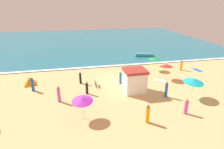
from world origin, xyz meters
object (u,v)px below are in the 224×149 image
Objects in this scene: parked_bicycle at (96,83)px; beachgoer_0 at (120,78)px; lifeguard_cabana at (135,81)px; beachgoer_7 at (33,85)px; beachgoer_5 at (129,77)px; beachgoer_8 at (166,90)px; beachgoer_1 at (181,66)px; beach_umbrella_0 at (166,65)px; beach_umbrella_2 at (82,99)px; beachgoer_2 at (87,88)px; beachgoer_3 at (148,114)px; beachgoer_9 at (80,78)px; small_boat_0 at (144,55)px; beach_umbrella_1 at (194,81)px; beach_tent at (30,81)px; beachgoer_6 at (186,107)px; beachgoer_4 at (59,94)px; beach_umbrella_4 at (154,58)px.

parked_bicycle is 3.32m from beachgoer_0.
beachgoer_7 is (-11.89, 2.76, -0.62)m from lifeguard_cabana.
beachgoer_5 reaches higher than beachgoer_8.
beachgoer_5 is (-9.39, -3.10, 0.14)m from beachgoer_1.
beachgoer_8 is at bearing -115.96° from beach_umbrella_0.
beach_umbrella_2 is at bearing -166.32° from beachgoer_8.
beachgoer_3 is (4.73, -6.79, 0.06)m from beachgoer_2.
parked_bicycle is 7.58m from beachgoer_7.
parked_bicycle is at bearing -33.18° from beachgoer_9.
small_boat_0 is (-2.81, 8.66, -0.36)m from beachgoer_1.
beach_umbrella_1 is 1.23× the size of beach_tent.
beachgoer_3 is (11.71, -10.98, 0.32)m from beach_tent.
beachgoer_6 is 0.95× the size of beachgoer_9.
beachgoer_3 is at bearing -68.54° from parked_bicycle.
beachgoer_2 is 3.34m from beachgoer_4.
beachgoer_3 reaches higher than beachgoer_7.
beachgoer_6 is at bearing -28.96° from beachgoer_7.
beachgoer_3 reaches higher than small_boat_0.
beachgoer_9 reaches higher than beachgoer_1.
beach_umbrella_4 is at bearing 92.66° from beach_umbrella_1.
beachgoer_7 is 0.48× the size of small_boat_0.
parked_bicycle is (-4.32, 2.61, -1.05)m from lifeguard_cabana.
beachgoer_8 is at bearing -102.76° from small_boat_0.
beach_umbrella_0 is at bearing 11.94° from beachgoer_2.
beachgoer_5 is (-5.17, -3.94, -1.06)m from beach_umbrella_4.
beachgoer_5 is 6.44m from beachgoer_9.
lifeguard_cabana is at bearing -5.97° from beachgoer_2.
beachgoer_9 is (-11.95, 6.59, -1.20)m from beach_umbrella_1.
beach_umbrella_1 is 11.95m from beachgoer_2.
beachgoer_6 is at bearing -99.85° from small_boat_0.
parked_bicycle is 0.99× the size of beachgoer_4.
beachgoer_4 is at bearing 157.36° from beachgoer_6.
beach_umbrella_2 reaches higher than beach_umbrella_0.
beach_umbrella_1 is at bearing -113.86° from beachgoer_1.
beachgoer_4 is 1.09× the size of beachgoer_9.
beachgoer_6 is 17.35m from beachgoer_7.
beachgoer_6 is at bearing -99.62° from beach_umbrella_4.
beach_umbrella_2 reaches higher than beachgoer_6.
beachgoer_5 is 1.16× the size of beachgoer_6.
beach_umbrella_4 reaches higher than beachgoer_5.
beachgoer_9 is at bearing 117.88° from beachgoer_3.
beachgoer_7 is 22.01m from small_boat_0.
beach_tent is (-17.92, -1.82, -1.42)m from beach_umbrella_4.
small_boat_0 is (12.92, 10.62, -0.46)m from beachgoer_9.
beachgoer_8 is 0.51× the size of small_boat_0.
parked_bicycle is 4.53m from beachgoer_5.
beach_umbrella_4 is 10.59m from parked_bicycle.
beachgoer_1 is at bearing 18.85° from beachgoer_2.
beachgoer_9 is at bearing 148.26° from lifeguard_cabana.
beachgoer_9 is at bearing 10.29° from beachgoer_7.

